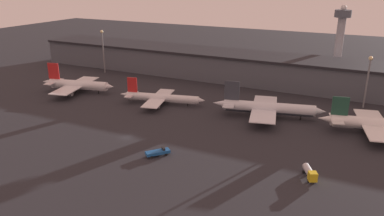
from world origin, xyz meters
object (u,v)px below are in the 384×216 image
(airplane_0, at_px, (77,85))
(airplane_1, at_px, (161,98))
(service_vehicle_2, at_px, (158,152))
(airplane_2, at_px, (268,108))
(airplane_3, at_px, (378,124))
(control_tower, at_px, (340,35))
(service_vehicle_0, at_px, (310,173))

(airplane_0, distance_m, airplane_1, 46.43)
(airplane_1, relative_size, service_vehicle_2, 5.18)
(airplane_0, relative_size, airplane_2, 0.86)
(airplane_3, height_order, service_vehicle_2, airplane_3)
(airplane_1, bearing_deg, control_tower, 41.90)
(service_vehicle_2, bearing_deg, airplane_2, 16.25)
(airplane_1, bearing_deg, service_vehicle_2, -73.59)
(airplane_3, distance_m, service_vehicle_2, 80.21)
(airplane_0, bearing_deg, service_vehicle_0, -29.85)
(airplane_3, xyz_separation_m, service_vehicle_0, (-16.45, -43.49, -2.01))
(airplane_2, bearing_deg, airplane_3, -11.75)
(airplane_1, distance_m, control_tower, 113.17)
(airplane_2, height_order, airplane_3, airplane_2)
(service_vehicle_0, height_order, control_tower, control_tower)
(airplane_0, distance_m, service_vehicle_2, 83.22)
(airplane_3, bearing_deg, airplane_0, 170.35)
(control_tower, bearing_deg, service_vehicle_0, -86.72)
(airplane_1, distance_m, airplane_3, 87.88)
(airplane_3, relative_size, service_vehicle_0, 5.31)
(airplane_0, xyz_separation_m, airplane_1, (46.36, 2.47, -0.81))
(airplane_1, relative_size, airplane_3, 0.94)
(airplane_0, xyz_separation_m, service_vehicle_0, (117.60, -35.37, -1.96))
(airplane_2, relative_size, control_tower, 1.13)
(airplane_0, xyz_separation_m, control_tower, (110.21, 93.71, 19.33))
(service_vehicle_0, height_order, service_vehicle_2, service_vehicle_0)
(airplane_1, bearing_deg, airplane_2, -7.44)
(airplane_0, bearing_deg, service_vehicle_2, -43.62)
(airplane_0, relative_size, control_tower, 0.98)
(airplane_0, relative_size, airplane_1, 0.98)
(airplane_3, xyz_separation_m, service_vehicle_2, (-62.38, -50.35, -2.59))
(service_vehicle_0, xyz_separation_m, control_tower, (-7.39, 129.08, 21.29))
(airplane_0, bearing_deg, airplane_1, -10.06)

